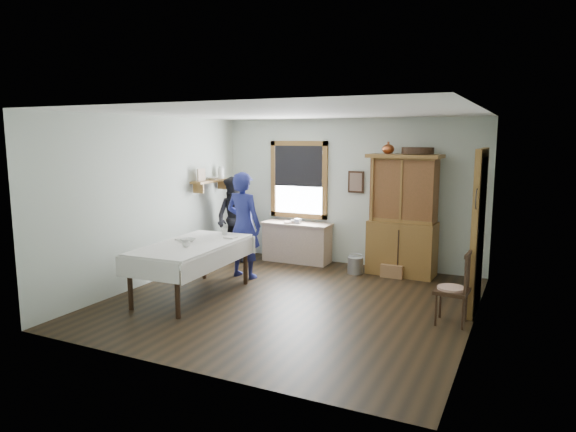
{
  "coord_description": "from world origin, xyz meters",
  "views": [
    {
      "loc": [
        3.07,
        -6.51,
        2.38
      ],
      "look_at": [
        -0.19,
        0.3,
        1.2
      ],
      "focal_mm": 32.0,
      "sensor_mm": 36.0,
      "label": 1
    }
  ],
  "objects_px": {
    "wicker_basket": "(393,270)",
    "spindle_chair": "(452,288)",
    "china_hutch": "(403,215)",
    "figure_dark": "(235,223)",
    "work_counter": "(297,242)",
    "dining_table": "(192,270)",
    "woman_blue": "(244,229)",
    "pail": "(355,265)"
  },
  "relations": [
    {
      "from": "wicker_basket",
      "to": "spindle_chair",
      "type": "bearing_deg",
      "value": -56.91
    },
    {
      "from": "china_hutch",
      "to": "wicker_basket",
      "type": "xyz_separation_m",
      "value": [
        -0.09,
        -0.21,
        -0.93
      ]
    },
    {
      "from": "wicker_basket",
      "to": "figure_dark",
      "type": "relative_size",
      "value": 0.25
    },
    {
      "from": "work_counter",
      "to": "wicker_basket",
      "type": "bearing_deg",
      "value": -8.42
    },
    {
      "from": "china_hutch",
      "to": "figure_dark",
      "type": "xyz_separation_m",
      "value": [
        -3.1,
        -0.44,
        -0.29
      ]
    },
    {
      "from": "dining_table",
      "to": "woman_blue",
      "type": "bearing_deg",
      "value": 82.46
    },
    {
      "from": "work_counter",
      "to": "wicker_basket",
      "type": "relative_size",
      "value": 3.49
    },
    {
      "from": "work_counter",
      "to": "pail",
      "type": "distance_m",
      "value": 1.35
    },
    {
      "from": "work_counter",
      "to": "woman_blue",
      "type": "height_order",
      "value": "woman_blue"
    },
    {
      "from": "pail",
      "to": "work_counter",
      "type": "bearing_deg",
      "value": 164.77
    },
    {
      "from": "china_hutch",
      "to": "figure_dark",
      "type": "distance_m",
      "value": 3.14
    },
    {
      "from": "wicker_basket",
      "to": "woman_blue",
      "type": "xyz_separation_m",
      "value": [
        -2.28,
        -1.12,
        0.72
      ]
    },
    {
      "from": "dining_table",
      "to": "figure_dark",
      "type": "height_order",
      "value": "figure_dark"
    },
    {
      "from": "china_hutch",
      "to": "woman_blue",
      "type": "height_order",
      "value": "china_hutch"
    },
    {
      "from": "dining_table",
      "to": "figure_dark",
      "type": "bearing_deg",
      "value": 104.69
    },
    {
      "from": "china_hutch",
      "to": "pail",
      "type": "distance_m",
      "value": 1.19
    },
    {
      "from": "china_hutch",
      "to": "wicker_basket",
      "type": "distance_m",
      "value": 0.96
    },
    {
      "from": "pail",
      "to": "wicker_basket",
      "type": "distance_m",
      "value": 0.65
    },
    {
      "from": "china_hutch",
      "to": "dining_table",
      "type": "xyz_separation_m",
      "value": [
        -2.54,
        -2.57,
        -0.64
      ]
    },
    {
      "from": "work_counter",
      "to": "dining_table",
      "type": "xyz_separation_m",
      "value": [
        -0.52,
        -2.64,
        0.03
      ]
    },
    {
      "from": "spindle_chair",
      "to": "china_hutch",
      "type": "bearing_deg",
      "value": 122.49
    },
    {
      "from": "china_hutch",
      "to": "pail",
      "type": "height_order",
      "value": "china_hutch"
    },
    {
      "from": "spindle_chair",
      "to": "work_counter",
      "type": "bearing_deg",
      "value": 149.66
    },
    {
      "from": "wicker_basket",
      "to": "figure_dark",
      "type": "xyz_separation_m",
      "value": [
        -3.01,
        -0.23,
        0.64
      ]
    },
    {
      "from": "dining_table",
      "to": "china_hutch",
      "type": "bearing_deg",
      "value": 45.31
    },
    {
      "from": "wicker_basket",
      "to": "work_counter",
      "type": "bearing_deg",
      "value": 171.9
    },
    {
      "from": "work_counter",
      "to": "figure_dark",
      "type": "relative_size",
      "value": 0.88
    },
    {
      "from": "spindle_chair",
      "to": "dining_table",
      "type": "bearing_deg",
      "value": -168.56
    },
    {
      "from": "woman_blue",
      "to": "wicker_basket",
      "type": "bearing_deg",
      "value": -147.79
    },
    {
      "from": "dining_table",
      "to": "figure_dark",
      "type": "xyz_separation_m",
      "value": [
        -0.56,
        2.13,
        0.35
      ]
    },
    {
      "from": "spindle_chair",
      "to": "figure_dark",
      "type": "height_order",
      "value": "figure_dark"
    },
    {
      "from": "dining_table",
      "to": "wicker_basket",
      "type": "height_order",
      "value": "dining_table"
    },
    {
      "from": "pail",
      "to": "china_hutch",
      "type": "bearing_deg",
      "value": 20.84
    },
    {
      "from": "dining_table",
      "to": "work_counter",
      "type": "bearing_deg",
      "value": 78.92
    },
    {
      "from": "china_hutch",
      "to": "dining_table",
      "type": "distance_m",
      "value": 3.67
    },
    {
      "from": "spindle_chair",
      "to": "pail",
      "type": "xyz_separation_m",
      "value": [
        -1.87,
        1.8,
        -0.33
      ]
    },
    {
      "from": "spindle_chair",
      "to": "figure_dark",
      "type": "bearing_deg",
      "value": 162.71
    },
    {
      "from": "work_counter",
      "to": "dining_table",
      "type": "distance_m",
      "value": 2.69
    },
    {
      "from": "woman_blue",
      "to": "figure_dark",
      "type": "relative_size",
      "value": 1.11
    },
    {
      "from": "work_counter",
      "to": "dining_table",
      "type": "bearing_deg",
      "value": -101.4
    },
    {
      "from": "work_counter",
      "to": "spindle_chair",
      "type": "height_order",
      "value": "spindle_chair"
    },
    {
      "from": "pail",
      "to": "woman_blue",
      "type": "bearing_deg",
      "value": -147.46
    }
  ]
}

